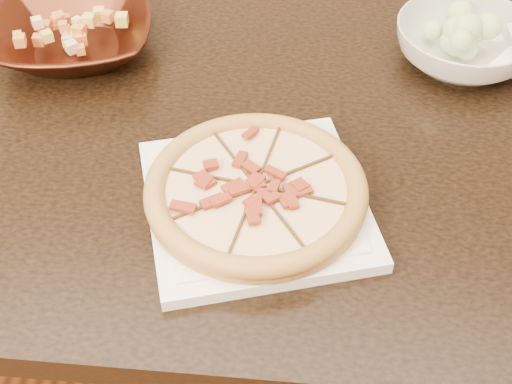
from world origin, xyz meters
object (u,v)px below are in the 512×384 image
Objects in this scene: salad_bowl at (464,44)px; dining_table at (209,177)px; bronze_bowl at (74,36)px; pizza at (256,190)px; plate at (256,203)px.

dining_table is at bearing -152.39° from salad_bowl.
bronze_bowl is 0.63m from salad_bowl.
bronze_bowl reaches higher than dining_table.
salad_bowl is at bearing 51.60° from pizza.
bronze_bowl reaches higher than pizza.
bronze_bowl is at bearing -175.52° from salad_bowl.
dining_table is 0.24m from pizza.
plate is 0.46m from bronze_bowl.
bronze_bowl is at bearing 147.88° from dining_table.
dining_table is 5.12× the size of bronze_bowl.
dining_table is 0.23m from plate.
pizza is 1.30× the size of salad_bowl.
salad_bowl is (0.63, 0.05, 0.00)m from bronze_bowl.
salad_bowl is at bearing 27.61° from dining_table.
plate is at bearing -43.03° from bronze_bowl.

